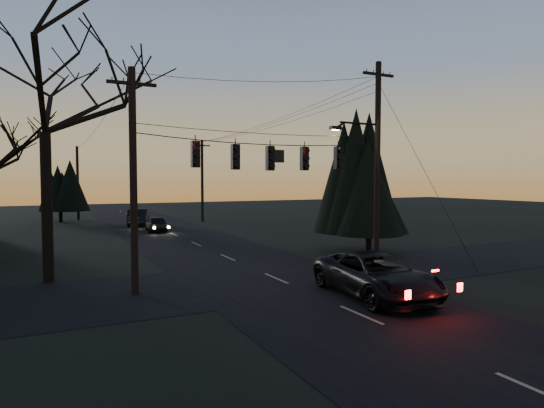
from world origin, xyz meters
name	(u,v)px	position (x,y,z in m)	size (l,w,h in m)	color
ground_plane	(463,360)	(0.00, 0.00, 0.00)	(160.00, 160.00, 0.00)	black
main_road	(205,248)	(0.00, 20.00, 0.01)	(8.00, 120.00, 0.02)	black
cross_road	(276,279)	(0.00, 10.00, 0.01)	(60.00, 7.00, 0.02)	black
utility_pole_right	(376,268)	(5.50, 10.00, 0.00)	(5.00, 0.30, 10.00)	black
utility_pole_left	(135,294)	(-6.00, 10.00, 0.00)	(1.80, 0.30, 8.50)	black
utility_pole_far_r	(203,222)	(5.50, 38.00, 0.00)	(1.80, 0.30, 8.50)	black
utility_pole_far_l	(79,220)	(-6.00, 46.00, 0.00)	(0.30, 0.30, 8.00)	black
span_signal_assembly	(271,157)	(-0.24, 10.00, 5.31)	(11.50, 0.44, 1.51)	black
bare_tree_left	(43,71)	(-8.94, 13.68, 8.83)	(10.29, 10.29, 12.63)	black
evergreen_right	(369,180)	(8.14, 13.95, 4.31)	(4.49, 4.49, 7.44)	black
evergreen_dist	(60,189)	(-7.80, 43.72, 3.41)	(3.87, 3.87, 5.64)	black
suv_near	(376,276)	(1.89, 5.59, 0.80)	(2.66, 5.77, 1.60)	black
sedan_oncoming_a	(156,224)	(-0.80, 30.79, 0.67)	(1.58, 3.94, 1.34)	black
sedan_oncoming_b	(138,217)	(-1.28, 36.54, 0.81)	(1.71, 4.90, 1.61)	black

